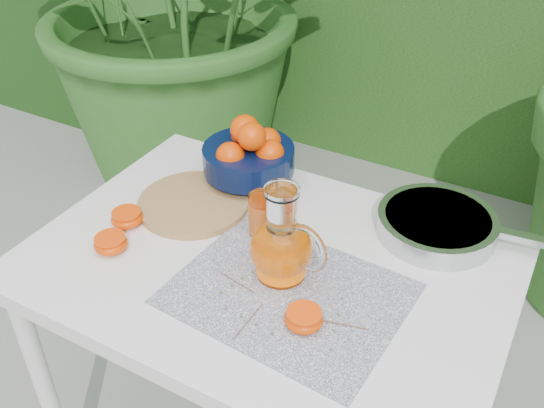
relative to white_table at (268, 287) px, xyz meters
The scene contains 9 objects.
white_table is the anchor object (origin of this frame).
placemat 0.14m from the white_table, 40.07° to the right, with size 0.44×0.34×0.00m, color #0B103F.
cutting_board 0.28m from the white_table, 161.68° to the left, with size 0.26×0.26×0.02m, color #A17C48.
fruit_bowl 0.34m from the white_table, 127.56° to the left, with size 0.29×0.29×0.18m.
juice_pitcher 0.17m from the white_table, 30.73° to the right, with size 0.19×0.16×0.21m.
juice_tumbler 0.16m from the white_table, 125.17° to the left, with size 0.09×0.09×0.10m.
saute_pan 0.40m from the white_table, 41.97° to the left, with size 0.47×0.29×0.05m.
orange_halves 0.22m from the white_table, 147.15° to the right, with size 0.57×0.17×0.04m.
thyme_sprigs 0.18m from the white_table, 54.98° to the right, with size 0.32×0.19×0.01m.
Camera 1 is at (0.57, -0.92, 1.59)m, focal length 40.00 mm.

